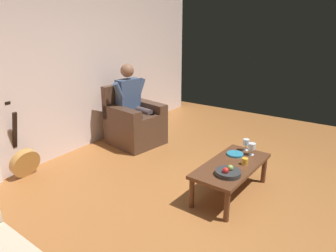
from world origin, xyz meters
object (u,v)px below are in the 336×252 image
person_seated (133,101)px  fruit_bowl (228,172)px  armchair (134,123)px  guitar (24,160)px  wine_glass_near (252,147)px  candle_jar (245,161)px  coffee_table (231,168)px  wine_glass_far (246,143)px  decorative_dish (235,154)px

person_seated → fruit_bowl: person_seated is taller
armchair → guitar: bearing=-4.3°
wine_glass_near → candle_jar: wine_glass_near is taller
coffee_table → fruit_bowl: fruit_bowl is taller
wine_glass_near → guitar: bearing=-59.3°
coffee_table → candle_jar: bearing=120.9°
guitar → armchair: bearing=166.2°
guitar → wine_glass_far: (-1.60, 2.42, 0.27)m
wine_glass_near → candle_jar: bearing=5.8°
candle_jar → wine_glass_near: bearing=-174.2°
coffee_table → candle_jar: size_ratio=14.78×
person_seated → wine_glass_far: 2.03m
person_seated → decorative_dish: person_seated is taller
coffee_table → fruit_bowl: (0.27, 0.07, 0.09)m
decorative_dish → candle_jar: bearing=46.4°
fruit_bowl → armchair: bearing=-113.3°
wine_glass_near → wine_glass_far: wine_glass_near is taller
armchair → candle_jar: armchair is taller
coffee_table → guitar: guitar is taller
guitar → wine_glass_near: guitar is taller
guitar → candle_jar: (-1.20, 2.56, 0.20)m
person_seated → armchair: bearing=90.0°
armchair → person_seated: 0.37m
armchair → fruit_bowl: 2.27m
armchair → decorative_dish: (0.36, 1.94, 0.05)m
armchair → guitar: size_ratio=0.96×
wine_glass_near → decorative_dish: wine_glass_near is taller
armchair → candle_jar: bearing=85.2°
coffee_table → fruit_bowl: bearing=15.1°
person_seated → fruit_bowl: (0.90, 2.10, -0.30)m
wine_glass_near → wine_glass_far: size_ratio=1.01×
decorative_dish → wine_glass_far: bearing=165.1°
person_seated → coffee_table: person_seated is taller
coffee_table → wine_glass_near: bearing=165.6°
wine_glass_near → candle_jar: 0.31m
person_seated → coffee_table: (0.62, 2.02, -0.39)m
fruit_bowl → candle_jar: size_ratio=3.57×
wine_glass_far → fruit_bowl: size_ratio=0.55×
guitar → wine_glass_near: (-1.50, 2.53, 0.27)m
person_seated → decorative_dish: size_ratio=6.50×
armchair → coffee_table: armchair is taller
person_seated → wine_glass_near: (0.24, 2.12, -0.22)m
armchair → person_seated: size_ratio=0.74×
wine_glass_far → fruit_bowl: 0.76m
guitar → candle_jar: bearing=115.0°
decorative_dish → guitar: bearing=-59.6°
person_seated → candle_jar: size_ratio=16.94×
coffee_table → wine_glass_near: wine_glass_near is taller
wine_glass_near → decorative_dish: 0.22m
decorative_dish → armchair: bearing=-100.4°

